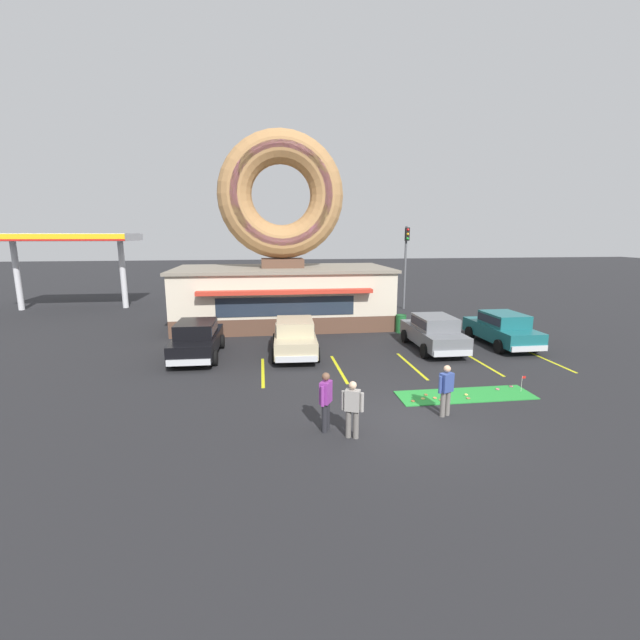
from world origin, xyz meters
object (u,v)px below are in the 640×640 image
pedestrian_hooded_kid (326,399)px  trash_bin (401,323)px  pedestrian_blue_sweater_man (446,388)px  traffic_light_pole (406,257)px  pedestrian_leather_jacket_man (352,407)px  car_champagne (295,335)px  car_black (197,338)px  car_teal (502,328)px  car_grey (434,331)px  golf_ball (445,395)px  putting_flag_pin (523,380)px

pedestrian_hooded_kid → trash_bin: (5.81, 11.19, -0.42)m
pedestrian_blue_sweater_man → traffic_light_pole: size_ratio=0.27×
pedestrian_leather_jacket_man → traffic_light_pole: (7.80, 18.87, 2.86)m
car_champagne → pedestrian_hooded_kid: 7.65m
car_black → car_teal: size_ratio=1.00×
car_grey → car_champagne: 6.40m
car_grey → pedestrian_leather_jacket_man: car_grey is taller
pedestrian_hooded_kid → pedestrian_leather_jacket_man: size_ratio=1.06×
car_champagne → pedestrian_blue_sweater_man: bearing=-61.7°
car_champagne → pedestrian_leather_jacket_man: (0.86, -8.13, -0.02)m
trash_bin → car_black: bearing=-161.5°
pedestrian_leather_jacket_man → car_champagne: bearing=96.0°
pedestrian_blue_sweater_man → traffic_light_pole: 18.74m
car_grey → traffic_light_pole: size_ratio=0.79×
golf_ball → car_teal: (5.45, 5.93, 0.82)m
pedestrian_hooded_kid → pedestrian_blue_sweater_man: bearing=7.7°
putting_flag_pin → traffic_light_pole: bearing=85.1°
golf_ball → car_grey: car_grey is taller
car_champagne → car_teal: 9.95m
car_black → pedestrian_leather_jacket_man: car_black is taller
car_teal → golf_ball: bearing=-132.6°
car_grey → trash_bin: car_grey is taller
golf_ball → putting_flag_pin: (2.76, 0.02, 0.39)m
car_grey → car_teal: size_ratio=1.00×
car_champagne → golf_ball: bearing=-51.8°
car_grey → pedestrian_blue_sweater_man: size_ratio=2.97×
car_champagne → traffic_light_pole: size_ratio=0.80×
car_grey → pedestrian_hooded_kid: 9.78m
car_champagne → car_black: bearing=178.4°
car_black → trash_bin: size_ratio=4.71×
putting_flag_pin → pedestrian_leather_jacket_man: (-6.39, -2.44, 0.41)m
putting_flag_pin → car_teal: (2.69, 5.91, 0.43)m
golf_ball → pedestrian_hooded_kid: pedestrian_hooded_kid is taller
putting_flag_pin → car_grey: car_grey is taller
car_teal → pedestrian_blue_sweater_man: (-6.09, -7.36, -0.02)m
golf_ball → putting_flag_pin: putting_flag_pin is taller
car_black → trash_bin: bearing=18.5°
putting_flag_pin → trash_bin: size_ratio=0.56×
golf_ball → traffic_light_pole: 17.36m
golf_ball → car_champagne: car_champagne is taller
trash_bin → pedestrian_blue_sweater_man: bearing=-101.6°
car_champagne → pedestrian_leather_jacket_man: car_champagne is taller
pedestrian_blue_sweater_man → pedestrian_hooded_kid: 3.65m
car_black → car_teal: (14.16, 0.09, 0.00)m
pedestrian_blue_sweater_man → trash_bin: pedestrian_blue_sweater_man is taller
putting_flag_pin → traffic_light_pole: (1.41, 16.43, 3.27)m
golf_ball → pedestrian_blue_sweater_man: 1.76m
pedestrian_hooded_kid → trash_bin: bearing=62.6°
golf_ball → pedestrian_leather_jacket_man: 4.44m
golf_ball → car_black: car_black is taller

